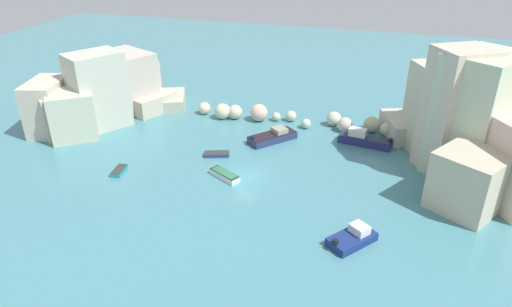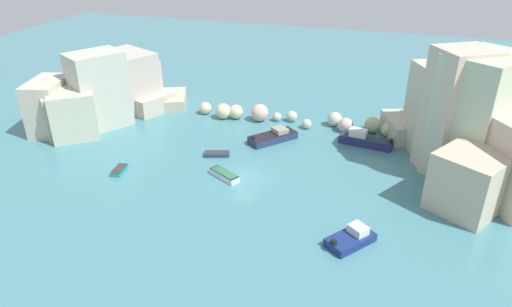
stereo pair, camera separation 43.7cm
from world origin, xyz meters
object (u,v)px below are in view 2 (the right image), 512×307
moored_boat_2 (119,170)px  moored_boat_5 (351,238)px  moored_boat_0 (274,137)px  moored_boat_4 (224,175)px  moored_boat_3 (364,140)px  moored_boat_1 (217,154)px

moored_boat_2 → moored_boat_5: bearing=71.1°
moored_boat_0 → moored_boat_5: bearing=-105.5°
moored_boat_4 → moored_boat_5: bearing=2.7°
moored_boat_2 → moored_boat_4: moored_boat_4 is taller
moored_boat_3 → moored_boat_5: (1.03, -20.44, -0.19)m
moored_boat_2 → moored_boat_3: (25.70, 15.61, 0.46)m
moored_boat_1 → moored_boat_3: size_ratio=0.48×
moored_boat_3 → moored_boat_5: size_ratio=1.39×
moored_boat_0 → moored_boat_2: bearing=173.1°
moored_boat_1 → moored_boat_5: 21.39m
moored_boat_1 → moored_boat_2: size_ratio=1.25×
moored_boat_4 → moored_boat_5: size_ratio=0.82×
moored_boat_1 → moored_boat_4: size_ratio=0.82×
moored_boat_1 → moored_boat_2: moored_boat_2 is taller
moored_boat_2 → moored_boat_5: moored_boat_5 is taller
moored_boat_3 → moored_boat_5: bearing=100.8°
moored_boat_1 → moored_boat_4: 5.48m
moored_boat_2 → moored_boat_4: (11.83, 2.45, 0.12)m
moored_boat_3 → moored_boat_2: bearing=39.2°
moored_boat_3 → moored_boat_5: 20.47m
moored_boat_2 → moored_boat_3: bearing=112.6°
moored_boat_0 → moored_boat_3: (11.28, 2.28, 0.14)m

